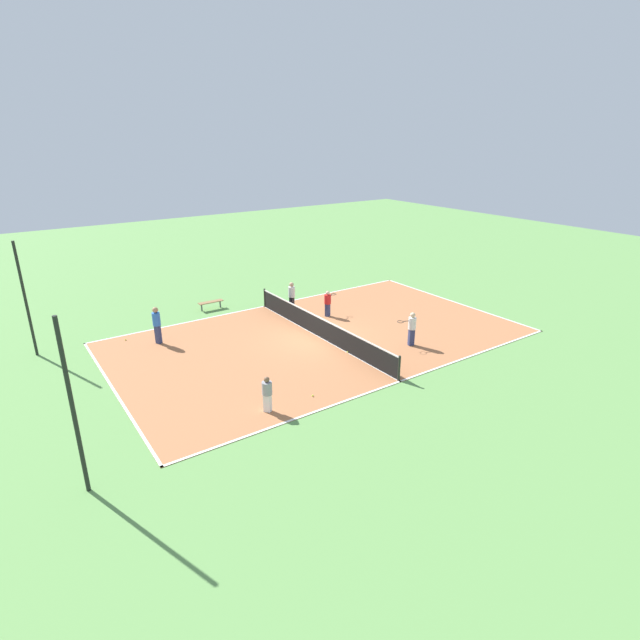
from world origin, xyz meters
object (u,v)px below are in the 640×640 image
at_px(player_near_white, 412,327).
at_px(fence_post_back_left, 73,409).
at_px(tennis_net, 320,327).
at_px(player_near_blue, 157,323).
at_px(tennis_ball_midcourt, 313,396).
at_px(bench, 211,303).
at_px(player_coach_red, 328,302).
at_px(tennis_ball_left_sideline, 348,352).
at_px(player_far_white, 292,295).
at_px(fence_post_back_right, 26,300).
at_px(player_baseline_gray, 267,392).
at_px(tennis_ball_near_net, 126,340).

relative_size(player_near_white, fence_post_back_left, 0.31).
distance_m(tennis_net, player_near_blue, 7.62).
bearing_deg(player_near_blue, tennis_net, 36.03).
height_order(player_near_white, tennis_ball_midcourt, player_near_white).
height_order(bench, tennis_ball_midcourt, bench).
bearing_deg(player_near_blue, player_coach_red, 55.45).
bearing_deg(fence_post_back_left, tennis_ball_left_sideline, -74.18).
xyz_separation_m(tennis_ball_left_sideline, fence_post_back_left, (-3.26, 11.52, 2.51)).
height_order(player_near_blue, tennis_ball_midcourt, player_near_blue).
xyz_separation_m(player_near_white, tennis_ball_midcourt, (-1.46, 6.46, -0.88)).
distance_m(bench, player_far_white, 4.62).
distance_m(tennis_net, player_coach_red, 3.02).
distance_m(player_coach_red, player_near_white, 5.50).
xyz_separation_m(player_near_white, fence_post_back_right, (8.69, 14.45, 1.63)).
bearing_deg(bench, player_near_white, 118.91).
bearing_deg(fence_post_back_left, player_baseline_gray, -82.10).
height_order(player_near_white, player_far_white, player_far_white).
bearing_deg(bench, player_far_white, 140.28).
height_order(player_far_white, player_near_blue, player_near_blue).
xyz_separation_m(player_far_white, player_baseline_gray, (-8.61, 6.29, -0.20)).
bearing_deg(player_far_white, player_baseline_gray, -155.64).
bearing_deg(tennis_ball_left_sideline, fence_post_back_right, 56.26).
relative_size(player_near_blue, tennis_ball_left_sideline, 26.19).
distance_m(player_near_blue, tennis_ball_left_sideline, 8.93).
xyz_separation_m(bench, fence_post_back_left, (-12.38, 8.87, 2.18)).
bearing_deg(fence_post_back_right, tennis_ball_near_net, -98.90).
relative_size(player_far_white, fence_post_back_right, 0.32).
relative_size(player_coach_red, tennis_ball_midcourt, 20.75).
height_order(tennis_ball_left_sideline, fence_post_back_left, fence_post_back_left).
bearing_deg(tennis_ball_near_net, fence_post_back_right, 81.10).
bearing_deg(tennis_ball_left_sideline, fence_post_back_left, 105.82).
distance_m(player_baseline_gray, fence_post_back_right, 11.95).
distance_m(player_near_blue, tennis_ball_midcourt, 8.96).
height_order(player_coach_red, fence_post_back_left, fence_post_back_left).
relative_size(player_far_white, tennis_ball_left_sideline, 24.47).
height_order(tennis_net, tennis_ball_left_sideline, tennis_net).
relative_size(bench, player_coach_red, 1.00).
distance_m(player_coach_red, player_baseline_gray, 10.14).
bearing_deg(bench, tennis_ball_near_net, 21.03).
xyz_separation_m(tennis_ball_midcourt, fence_post_back_left, (-0.82, 7.99, 2.51)).
bearing_deg(player_near_white, fence_post_back_left, 26.98).
bearing_deg(fence_post_back_right, player_near_blue, -110.22).
relative_size(tennis_net, bench, 7.90).
xyz_separation_m(player_near_blue, fence_post_back_right, (1.80, 4.89, 1.51)).
relative_size(bench, player_near_white, 0.88).
bearing_deg(player_far_white, tennis_ball_midcourt, -146.47).
relative_size(player_near_white, player_baseline_gray, 1.18).
distance_m(player_near_white, tennis_ball_midcourt, 6.68).
relative_size(player_baseline_gray, fence_post_back_left, 0.26).
relative_size(player_coach_red, tennis_ball_left_sideline, 20.75).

